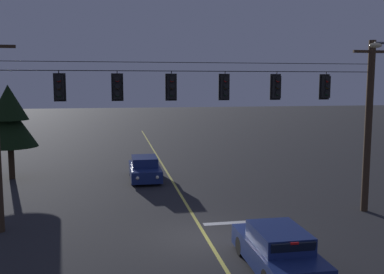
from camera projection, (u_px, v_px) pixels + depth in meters
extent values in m
plane|color=#28282B|center=(207.00, 239.00, 16.53)|extent=(180.00, 180.00, 0.00)
cube|color=#D1C64C|center=(176.00, 188.00, 24.57)|extent=(0.14, 60.00, 0.01)
cube|color=silver|center=(242.00, 222.00, 18.47)|extent=(3.40, 0.36, 0.01)
cylinder|color=#38281C|center=(368.00, 128.00, 19.65)|extent=(0.32, 0.32, 7.79)
cube|color=#38281C|center=(372.00, 52.00, 19.23)|extent=(1.80, 0.12, 0.12)
cylinder|color=slate|center=(372.00, 60.00, 19.27)|extent=(0.12, 0.12, 0.18)
cylinder|color=black|center=(196.00, 71.00, 17.93)|extent=(15.92, 0.03, 0.03)
cylinder|color=black|center=(196.00, 63.00, 17.88)|extent=(15.92, 0.02, 0.02)
cylinder|color=black|center=(59.00, 73.00, 16.96)|extent=(0.04, 0.04, 0.18)
cube|color=black|center=(59.00, 87.00, 17.03)|extent=(0.32, 0.26, 0.96)
cube|color=black|center=(60.00, 87.00, 17.17)|extent=(0.48, 0.03, 1.12)
sphere|color=red|center=(58.00, 80.00, 16.84)|extent=(0.17, 0.17, 0.17)
cylinder|color=black|center=(58.00, 79.00, 16.80)|extent=(0.20, 0.10, 0.20)
sphere|color=#3D280A|center=(59.00, 87.00, 16.88)|extent=(0.17, 0.17, 0.17)
cylinder|color=black|center=(59.00, 86.00, 16.83)|extent=(0.20, 0.10, 0.20)
sphere|color=black|center=(59.00, 95.00, 16.91)|extent=(0.17, 0.17, 0.17)
cylinder|color=black|center=(59.00, 94.00, 16.87)|extent=(0.20, 0.10, 0.20)
cylinder|color=black|center=(117.00, 73.00, 17.36)|extent=(0.04, 0.04, 0.18)
cube|color=black|center=(117.00, 87.00, 17.43)|extent=(0.32, 0.26, 0.96)
cube|color=black|center=(117.00, 87.00, 17.57)|extent=(0.48, 0.03, 1.12)
sphere|color=red|center=(117.00, 80.00, 17.24)|extent=(0.17, 0.17, 0.17)
cylinder|color=black|center=(117.00, 79.00, 17.20)|extent=(0.20, 0.10, 0.20)
sphere|color=#3D280A|center=(117.00, 87.00, 17.28)|extent=(0.17, 0.17, 0.17)
cylinder|color=black|center=(117.00, 86.00, 17.23)|extent=(0.20, 0.10, 0.20)
sphere|color=black|center=(118.00, 95.00, 17.31)|extent=(0.17, 0.17, 0.17)
cylinder|color=black|center=(118.00, 94.00, 17.27)|extent=(0.20, 0.10, 0.20)
cylinder|color=black|center=(171.00, 73.00, 17.75)|extent=(0.04, 0.04, 0.18)
cube|color=black|center=(171.00, 87.00, 17.82)|extent=(0.32, 0.26, 0.96)
cube|color=black|center=(171.00, 87.00, 17.96)|extent=(0.48, 0.03, 1.12)
sphere|color=red|center=(172.00, 80.00, 17.63)|extent=(0.17, 0.17, 0.17)
cylinder|color=black|center=(172.00, 79.00, 17.59)|extent=(0.20, 0.10, 0.20)
sphere|color=#3D280A|center=(172.00, 87.00, 17.67)|extent=(0.17, 0.17, 0.17)
cylinder|color=black|center=(172.00, 86.00, 17.62)|extent=(0.20, 0.10, 0.20)
sphere|color=black|center=(172.00, 94.00, 17.70)|extent=(0.17, 0.17, 0.17)
cylinder|color=black|center=(172.00, 93.00, 17.66)|extent=(0.20, 0.10, 0.20)
cylinder|color=black|center=(225.00, 73.00, 18.15)|extent=(0.04, 0.04, 0.18)
cube|color=black|center=(225.00, 87.00, 18.22)|extent=(0.32, 0.26, 0.96)
cube|color=black|center=(224.00, 87.00, 18.37)|extent=(0.48, 0.03, 1.12)
sphere|color=red|center=(226.00, 80.00, 18.03)|extent=(0.17, 0.17, 0.17)
cylinder|color=black|center=(226.00, 79.00, 17.99)|extent=(0.20, 0.10, 0.20)
sphere|color=#3D280A|center=(226.00, 87.00, 18.07)|extent=(0.17, 0.17, 0.17)
cylinder|color=black|center=(226.00, 86.00, 18.02)|extent=(0.20, 0.10, 0.20)
sphere|color=black|center=(226.00, 94.00, 18.10)|extent=(0.17, 0.17, 0.17)
cylinder|color=black|center=(226.00, 93.00, 18.06)|extent=(0.20, 0.10, 0.20)
cylinder|color=black|center=(277.00, 74.00, 18.56)|extent=(0.04, 0.04, 0.18)
cube|color=black|center=(277.00, 87.00, 18.63)|extent=(0.32, 0.26, 0.96)
cube|color=black|center=(275.00, 87.00, 18.77)|extent=(0.48, 0.03, 1.12)
sphere|color=red|center=(278.00, 80.00, 18.44)|extent=(0.17, 0.17, 0.17)
cylinder|color=black|center=(278.00, 79.00, 18.40)|extent=(0.20, 0.10, 0.20)
sphere|color=#3D280A|center=(278.00, 87.00, 18.48)|extent=(0.17, 0.17, 0.17)
cylinder|color=black|center=(278.00, 86.00, 18.43)|extent=(0.20, 0.10, 0.20)
sphere|color=black|center=(278.00, 94.00, 18.51)|extent=(0.17, 0.17, 0.17)
cylinder|color=black|center=(278.00, 93.00, 18.47)|extent=(0.20, 0.10, 0.20)
cylinder|color=black|center=(326.00, 74.00, 18.97)|extent=(0.04, 0.04, 0.18)
cube|color=black|center=(326.00, 87.00, 19.04)|extent=(0.32, 0.26, 0.96)
cube|color=black|center=(324.00, 87.00, 19.18)|extent=(0.48, 0.03, 1.12)
sphere|color=red|center=(328.00, 80.00, 18.84)|extent=(0.17, 0.17, 0.17)
cylinder|color=black|center=(328.00, 79.00, 18.80)|extent=(0.20, 0.10, 0.20)
sphere|color=#3D280A|center=(327.00, 87.00, 18.88)|extent=(0.17, 0.17, 0.17)
cylinder|color=black|center=(328.00, 86.00, 18.84)|extent=(0.20, 0.10, 0.20)
sphere|color=black|center=(327.00, 94.00, 18.92)|extent=(0.17, 0.17, 0.17)
cylinder|color=black|center=(328.00, 93.00, 18.87)|extent=(0.20, 0.10, 0.20)
cube|color=navy|center=(277.00, 254.00, 13.72)|extent=(1.80, 4.30, 0.68)
cube|color=navy|center=(279.00, 237.00, 13.53)|extent=(1.51, 2.15, 0.54)
cube|color=black|center=(269.00, 227.00, 14.45)|extent=(1.40, 0.21, 0.48)
cube|color=black|center=(293.00, 250.00, 12.49)|extent=(1.37, 0.18, 0.46)
cylinder|color=black|center=(241.00, 246.00, 14.91)|extent=(0.22, 0.64, 0.64)
cylinder|color=black|center=(284.00, 243.00, 15.19)|extent=(0.22, 0.64, 0.64)
cube|color=red|center=(295.00, 243.00, 12.36)|extent=(0.24, 0.04, 0.06)
cube|color=navy|center=(145.00, 171.00, 26.68)|extent=(1.80, 4.30, 0.68)
cube|color=navy|center=(144.00, 161.00, 26.72)|extent=(1.51, 2.15, 0.54)
cube|color=black|center=(146.00, 164.00, 25.81)|extent=(1.40, 0.21, 0.48)
cube|color=black|center=(143.00, 158.00, 27.76)|extent=(1.37, 0.18, 0.46)
cylinder|color=black|center=(160.00, 178.00, 25.54)|extent=(0.22, 0.64, 0.64)
cylinder|color=black|center=(133.00, 179.00, 25.26)|extent=(0.22, 0.64, 0.64)
cylinder|color=black|center=(156.00, 169.00, 28.14)|extent=(0.22, 0.64, 0.64)
cylinder|color=black|center=(131.00, 170.00, 27.86)|extent=(0.22, 0.64, 0.64)
sphere|color=white|center=(157.00, 177.00, 24.65)|extent=(0.20, 0.20, 0.20)
sphere|color=white|center=(138.00, 178.00, 24.45)|extent=(0.20, 0.20, 0.20)
ellipsoid|color=beige|center=(376.00, 45.00, 18.25)|extent=(0.56, 0.30, 0.22)
cylinder|color=#332316|center=(11.00, 161.00, 26.71)|extent=(0.36, 0.36, 2.26)
cone|color=black|center=(10.00, 125.00, 26.44)|extent=(3.31, 3.31, 2.64)
cone|color=black|center=(8.00, 102.00, 26.27)|extent=(2.31, 2.31, 2.15)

